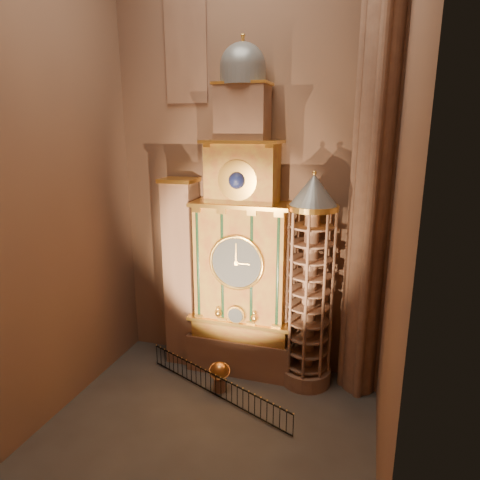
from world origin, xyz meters
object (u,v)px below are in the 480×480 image
(portrait_tower, at_px, (182,272))
(celestial_globe, at_px, (220,374))
(astronomical_clock, at_px, (242,250))
(iron_railing, at_px, (216,385))
(stair_turret, at_px, (310,285))

(portrait_tower, xyz_separation_m, celestial_globe, (2.94, -2.36, -4.23))
(astronomical_clock, distance_m, iron_railing, 6.74)
(portrait_tower, relative_size, iron_railing, 1.24)
(stair_turret, relative_size, iron_railing, 1.31)
(portrait_tower, distance_m, iron_railing, 6.13)
(portrait_tower, height_order, iron_railing, portrait_tower)
(iron_railing, bearing_deg, stair_turret, 33.14)
(portrait_tower, bearing_deg, astronomical_clock, -0.29)
(celestial_globe, relative_size, iron_railing, 0.19)
(stair_turret, xyz_separation_m, iron_railing, (-3.97, -2.59, -4.67))
(astronomical_clock, height_order, stair_turret, astronomical_clock)
(astronomical_clock, bearing_deg, iron_railing, -99.42)
(astronomical_clock, height_order, portrait_tower, astronomical_clock)
(iron_railing, bearing_deg, portrait_tower, 135.50)
(portrait_tower, xyz_separation_m, iron_railing, (2.93, -2.88, -4.55))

